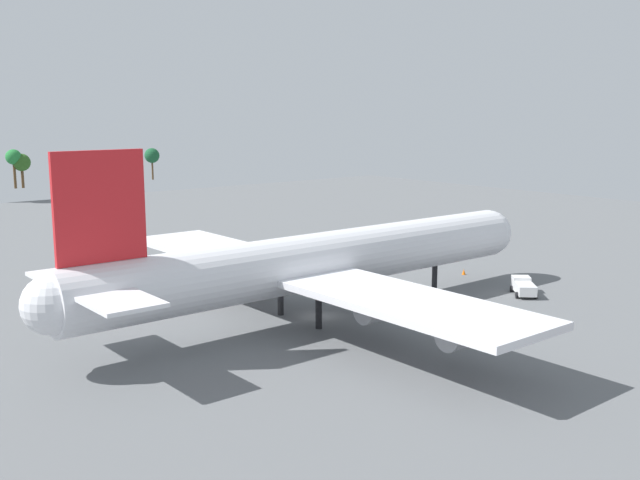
% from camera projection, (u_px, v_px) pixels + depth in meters
% --- Properties ---
extents(ground_plane, '(260.90, 260.90, 0.00)m').
position_uv_depth(ground_plane, '(320.00, 317.00, 82.36)').
color(ground_plane, slate).
extents(cargo_airplane, '(65.23, 60.41, 19.50)m').
position_uv_depth(cargo_airplane, '(318.00, 262.00, 81.05)').
color(cargo_airplane, silver).
rests_on(cargo_airplane, ground_plane).
extents(baggage_tug, '(5.20, 5.39, 2.03)m').
position_uv_depth(baggage_tug, '(524.00, 287.00, 91.95)').
color(baggage_tug, white).
rests_on(baggage_tug, ground_plane).
extents(safety_cone_nose, '(0.55, 0.55, 0.78)m').
position_uv_depth(safety_cone_nose, '(464.00, 272.00, 103.42)').
color(safety_cone_nose, orange).
rests_on(safety_cone_nose, ground_plane).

